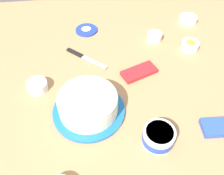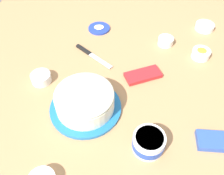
# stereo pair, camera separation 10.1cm
# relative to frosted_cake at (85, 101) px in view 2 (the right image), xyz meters

# --- Properties ---
(ground_plane) EXTENTS (1.54, 1.54, 0.00)m
(ground_plane) POSITION_rel_frosted_cake_xyz_m (-0.16, -0.13, -0.05)
(ground_plane) COLOR tan
(frosted_cake) EXTENTS (0.28, 0.28, 0.11)m
(frosted_cake) POSITION_rel_frosted_cake_xyz_m (0.00, 0.00, 0.00)
(frosted_cake) COLOR #1E6BB2
(frosted_cake) RESTS_ON ground_plane
(frosting_tub) EXTENTS (0.11, 0.11, 0.07)m
(frosting_tub) POSITION_rel_frosted_cake_xyz_m (-0.24, 0.16, -0.01)
(frosting_tub) COLOR white
(frosting_tub) RESTS_ON ground_plane
(frosting_tub_lid) EXTENTS (0.12, 0.12, 0.02)m
(frosting_tub_lid) POSITION_rel_frosted_cake_xyz_m (-0.02, -0.54, -0.04)
(frosting_tub_lid) COLOR #233DAD
(frosting_tub_lid) RESTS_ON ground_plane
(spreading_knife) EXTENTS (0.19, 0.17, 0.01)m
(spreading_knife) POSITION_rel_frosted_cake_xyz_m (0.01, -0.33, -0.04)
(spreading_knife) COLOR silver
(spreading_knife) RESTS_ON ground_plane
(sprinkle_bowl_yellow) EXTENTS (0.09, 0.09, 0.04)m
(sprinkle_bowl_yellow) POSITION_rel_frosted_cake_xyz_m (-0.52, -0.33, -0.03)
(sprinkle_bowl_yellow) COLOR white
(sprinkle_bowl_yellow) RESTS_ON ground_plane
(sprinkle_bowl_pink) EXTENTS (0.08, 0.08, 0.04)m
(sprinkle_bowl_pink) POSITION_rel_frosted_cake_xyz_m (-0.36, -0.42, -0.03)
(sprinkle_bowl_pink) COLOR white
(sprinkle_bowl_pink) RESTS_ON ground_plane
(sprinkle_bowl_orange) EXTENTS (0.10, 0.10, 0.03)m
(sprinkle_bowl_orange) POSITION_rel_frosted_cake_xyz_m (-0.59, -0.56, -0.03)
(sprinkle_bowl_orange) COLOR white
(sprinkle_bowl_orange) RESTS_ON ground_plane
(sprinkle_bowl_rainbow) EXTENTS (0.09, 0.09, 0.04)m
(sprinkle_bowl_rainbow) POSITION_rel_frosted_cake_xyz_m (0.21, -0.15, -0.03)
(sprinkle_bowl_rainbow) COLOR white
(sprinkle_bowl_rainbow) RESTS_ON ground_plane
(candy_box_lower) EXTENTS (0.14, 0.08, 0.02)m
(candy_box_lower) POSITION_rel_frosted_cake_xyz_m (-0.48, 0.14, -0.04)
(candy_box_lower) COLOR #2D51B2
(candy_box_lower) RESTS_ON ground_plane
(candy_box_upper) EXTENTS (0.18, 0.13, 0.02)m
(candy_box_upper) POSITION_rel_frosted_cake_xyz_m (-0.24, -0.19, -0.04)
(candy_box_upper) COLOR red
(candy_box_upper) RESTS_ON ground_plane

